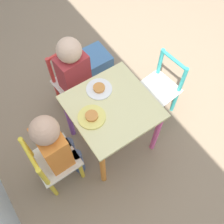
{
  "coord_description": "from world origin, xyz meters",
  "views": [
    {
      "loc": [
        -0.67,
        0.45,
        1.82
      ],
      "look_at": [
        0.0,
        0.0,
        0.42
      ],
      "focal_mm": 42.0,
      "sensor_mm": 36.0,
      "label": 1
    }
  ],
  "objects_px": {
    "child_right": "(75,73)",
    "chair_teal": "(160,89)",
    "plate_back": "(92,117)",
    "kids_table": "(112,114)",
    "storage_bin": "(95,59)",
    "chair_yellow": "(52,162)",
    "chair_red": "(73,82)",
    "child_back": "(56,146)",
    "plate_right": "(99,89)"
  },
  "relations": [
    {
      "from": "chair_teal",
      "to": "plate_back",
      "type": "xyz_separation_m",
      "value": [
        -0.05,
        0.59,
        0.25
      ]
    },
    {
      "from": "child_back",
      "to": "chair_teal",
      "type": "bearing_deg",
      "value": -87.47
    },
    {
      "from": "chair_yellow",
      "to": "chair_teal",
      "type": "bearing_deg",
      "value": -87.64
    },
    {
      "from": "child_right",
      "to": "plate_right",
      "type": "distance_m",
      "value": 0.26
    },
    {
      "from": "chair_red",
      "to": "child_back",
      "type": "height_order",
      "value": "child_back"
    },
    {
      "from": "chair_teal",
      "to": "child_right",
      "type": "relative_size",
      "value": 0.73
    },
    {
      "from": "child_back",
      "to": "plate_right",
      "type": "height_order",
      "value": "child_back"
    },
    {
      "from": "chair_teal",
      "to": "plate_right",
      "type": "height_order",
      "value": "plate_right"
    },
    {
      "from": "kids_table",
      "to": "storage_bin",
      "type": "distance_m",
      "value": 0.85
    },
    {
      "from": "chair_red",
      "to": "storage_bin",
      "type": "height_order",
      "value": "chair_red"
    },
    {
      "from": "chair_yellow",
      "to": "chair_teal",
      "type": "xyz_separation_m",
      "value": [
        0.06,
        -0.91,
        0.0
      ]
    },
    {
      "from": "child_back",
      "to": "child_right",
      "type": "bearing_deg",
      "value": -42.89
    },
    {
      "from": "plate_back",
      "to": "plate_right",
      "type": "distance_m",
      "value": 0.2
    },
    {
      "from": "plate_back",
      "to": "chair_yellow",
      "type": "bearing_deg",
      "value": 91.79
    },
    {
      "from": "child_right",
      "to": "plate_back",
      "type": "bearing_deg",
      "value": -110.29
    },
    {
      "from": "chair_yellow",
      "to": "chair_teal",
      "type": "relative_size",
      "value": 1.0
    },
    {
      "from": "chair_teal",
      "to": "child_right",
      "type": "distance_m",
      "value": 0.62
    },
    {
      "from": "kids_table",
      "to": "storage_bin",
      "type": "bearing_deg",
      "value": -22.8
    },
    {
      "from": "chair_yellow",
      "to": "storage_bin",
      "type": "distance_m",
      "value": 1.07
    },
    {
      "from": "kids_table",
      "to": "chair_teal",
      "type": "bearing_deg",
      "value": -84.04
    },
    {
      "from": "child_back",
      "to": "plate_back",
      "type": "height_order",
      "value": "child_back"
    },
    {
      "from": "chair_red",
      "to": "plate_right",
      "type": "bearing_deg",
      "value": -87.54
    },
    {
      "from": "child_back",
      "to": "plate_right",
      "type": "bearing_deg",
      "value": -70.42
    },
    {
      "from": "plate_back",
      "to": "storage_bin",
      "type": "height_order",
      "value": "plate_back"
    },
    {
      "from": "chair_yellow",
      "to": "chair_red",
      "type": "height_order",
      "value": "same"
    },
    {
      "from": "child_right",
      "to": "plate_back",
      "type": "xyz_separation_m",
      "value": [
        -0.39,
        0.1,
        0.08
      ]
    },
    {
      "from": "chair_red",
      "to": "plate_back",
      "type": "distance_m",
      "value": 0.53
    },
    {
      "from": "storage_bin",
      "to": "kids_table",
      "type": "bearing_deg",
      "value": 157.2
    },
    {
      "from": "chair_teal",
      "to": "plate_right",
      "type": "relative_size",
      "value": 3.21
    },
    {
      "from": "chair_yellow",
      "to": "chair_red",
      "type": "xyz_separation_m",
      "value": [
        0.46,
        -0.41,
        0.0
      ]
    },
    {
      "from": "kids_table",
      "to": "chair_teal",
      "type": "relative_size",
      "value": 0.96
    },
    {
      "from": "chair_red",
      "to": "child_right",
      "type": "height_order",
      "value": "child_right"
    },
    {
      "from": "chair_teal",
      "to": "plate_right",
      "type": "distance_m",
      "value": 0.53
    },
    {
      "from": "chair_yellow",
      "to": "child_back",
      "type": "distance_m",
      "value": 0.19
    },
    {
      "from": "kids_table",
      "to": "chair_yellow",
      "type": "height_order",
      "value": "chair_yellow"
    },
    {
      "from": "chair_teal",
      "to": "chair_red",
      "type": "bearing_deg",
      "value": -135.23
    },
    {
      "from": "child_right",
      "to": "plate_right",
      "type": "height_order",
      "value": "child_right"
    },
    {
      "from": "kids_table",
      "to": "child_back",
      "type": "relative_size",
      "value": 0.68
    },
    {
      "from": "chair_red",
      "to": "chair_teal",
      "type": "distance_m",
      "value": 0.64
    },
    {
      "from": "child_right",
      "to": "plate_back",
      "type": "distance_m",
      "value": 0.41
    },
    {
      "from": "storage_bin",
      "to": "plate_right",
      "type": "bearing_deg",
      "value": 152.35
    },
    {
      "from": "chair_yellow",
      "to": "chair_teal",
      "type": "height_order",
      "value": "same"
    },
    {
      "from": "chair_teal",
      "to": "child_right",
      "type": "xyz_separation_m",
      "value": [
        0.34,
        0.49,
        0.17
      ]
    },
    {
      "from": "child_right",
      "to": "chair_teal",
      "type": "bearing_deg",
      "value": -40.58
    },
    {
      "from": "plate_back",
      "to": "child_right",
      "type": "bearing_deg",
      "value": -14.79
    },
    {
      "from": "kids_table",
      "to": "child_back",
      "type": "height_order",
      "value": "child_back"
    },
    {
      "from": "chair_red",
      "to": "storage_bin",
      "type": "relative_size",
      "value": 2.04
    },
    {
      "from": "chair_teal",
      "to": "child_back",
      "type": "height_order",
      "value": "child_back"
    },
    {
      "from": "chair_yellow",
      "to": "child_back",
      "type": "height_order",
      "value": "child_back"
    },
    {
      "from": "child_right",
      "to": "kids_table",
      "type": "bearing_deg",
      "value": -90.0
    }
  ]
}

